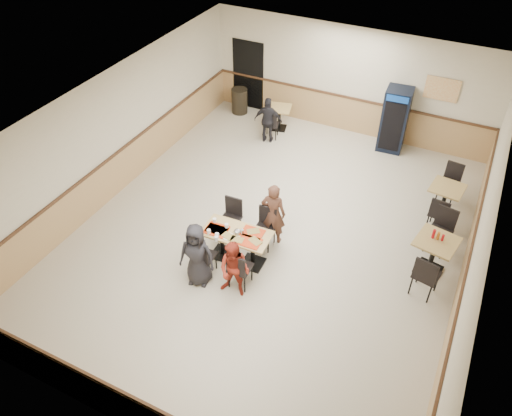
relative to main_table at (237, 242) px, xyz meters
The scene contains 20 objects.
ground 1.19m from the main_table, 74.13° to the left, with size 10.00×10.00×0.00m, color beige.
room_shell 4.15m from the main_table, 60.01° to the left, with size 10.00×10.00×10.00m.
main_table is the anchor object (origin of this frame).
main_chairs 0.06m from the main_table, behind, with size 1.31×1.69×0.94m.
diner_woman_left 0.98m from the main_table, 115.20° to the right, with size 0.70×0.45×1.43m, color black.
diner_woman_right 0.93m from the main_table, 64.92° to the right, with size 0.62×0.48×1.28m, color maroon.
diner_man_opposite 0.99m from the main_table, 64.80° to the left, with size 0.54×0.35×1.48m, color #523023.
lone_diner 4.69m from the main_table, 107.43° to the left, with size 0.77×0.32×1.32m, color black.
tabletop_clutter 0.28m from the main_table, 111.50° to the right, with size 1.24×0.72×0.12m.
side_table_near 3.93m from the main_table, 21.60° to the left, with size 0.90×0.90×0.82m.
side_table_near_chair_south 3.74m from the main_table, 12.18° to the left, with size 0.48×0.48×1.04m, color black, non-canonical shape.
side_table_near_chair_north 4.22m from the main_table, 29.94° to the left, with size 0.48×0.48×1.04m, color black, non-canonical shape.
side_table_far 4.91m from the main_table, 43.86° to the left, with size 0.79×0.79×0.75m.
side_table_far_chair_south 4.51m from the main_table, 38.32° to the left, with size 0.44×0.44×0.96m, color black, non-canonical shape.
side_table_far_chair_north 5.35m from the main_table, 48.53° to the left, with size 0.44×0.44×0.96m, color black, non-canonical shape.
condiment_caddy 3.95m from the main_table, 22.45° to the left, with size 0.23×0.06×0.20m.
back_table 5.43m from the main_table, 105.01° to the left, with size 0.77×0.77×0.68m.
back_table_chair_lone 4.91m from the main_table, 106.64° to the left, with size 0.40×0.40×0.86m, color black, non-canonical shape.
pepsi_cooler 5.91m from the main_table, 72.75° to the left, with size 0.71×0.71×1.75m.
trash_bin 6.29m from the main_table, 117.29° to the left, with size 0.48×0.48×0.76m, color black.
Camera 1 is at (3.32, -7.49, 7.52)m, focal length 35.00 mm.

